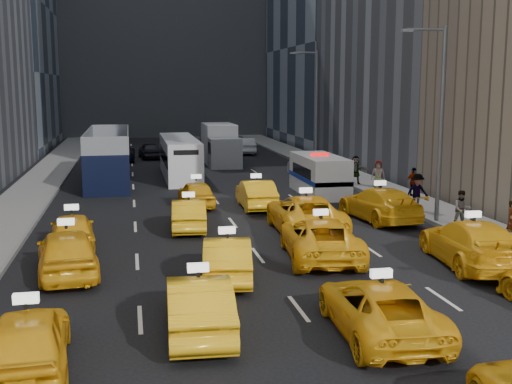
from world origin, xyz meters
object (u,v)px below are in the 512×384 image
Objects in this scene: nypd_van at (319,176)px; double_decker at (109,157)px; city_bus at (180,158)px; pedestrian_0 at (512,220)px; box_truck at (220,145)px.

double_decker is (-12.34, 7.28, 0.59)m from nypd_van.
city_bus is 6.75× the size of pedestrian_0.
nypd_van is 11.64m from city_bus.
box_truck is at bearing 95.33° from nypd_van.
double_decker is 1.11× the size of city_bus.
nypd_van is at bearing -35.62° from double_decker.
pedestrian_0 is (7.88, -28.85, -0.65)m from box_truck.
double_decker is at bearing -157.72° from city_bus.
box_truck is at bearing 64.66° from city_bus.
city_bus reaches higher than pedestrian_0.
nypd_van is 3.74× the size of pedestrian_0.
double_decker is 5.06m from city_bus.
nypd_van is 14.34m from double_decker.
box_truck is at bearing 39.28° from double_decker.
nypd_van reaches higher than pedestrian_0.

